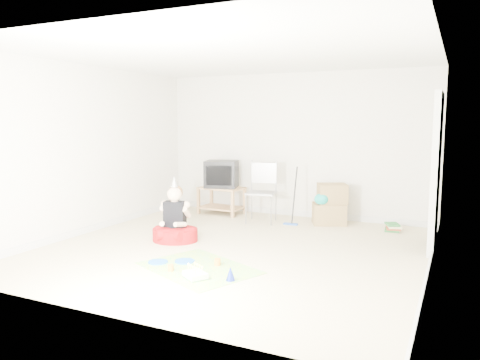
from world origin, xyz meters
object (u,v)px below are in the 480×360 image
at_px(seated_woman, 175,227).
at_px(tv_stand, 222,198).
at_px(cardboard_boxes, 330,205).
at_px(crt_tv, 221,174).
at_px(folding_chair, 261,193).
at_px(birthday_cake, 195,275).

bearing_deg(seated_woman, tv_stand, 98.56).
relative_size(tv_stand, cardboard_boxes, 1.23).
bearing_deg(crt_tv, seated_woman, -97.56).
height_order(tv_stand, cardboard_boxes, cardboard_boxes).
bearing_deg(tv_stand, folding_chair, -20.71).
bearing_deg(seated_woman, cardboard_boxes, 49.59).
height_order(tv_stand, folding_chair, folding_chair).
relative_size(folding_chair, birthday_cake, 3.24).
bearing_deg(crt_tv, folding_chair, -36.83).
bearing_deg(cardboard_boxes, tv_stand, 179.96).
relative_size(crt_tv, folding_chair, 0.55).
distance_m(tv_stand, cardboard_boxes, 2.07).
relative_size(tv_stand, crt_tv, 1.46).
xyz_separation_m(seated_woman, birthday_cake, (1.11, -1.30, -0.17)).
bearing_deg(cardboard_boxes, folding_chair, -161.96).
height_order(crt_tv, folding_chair, folding_chair).
distance_m(tv_stand, birthday_cake, 3.66).
bearing_deg(tv_stand, cardboard_boxes, -0.04).
xyz_separation_m(folding_chair, birthday_cake, (0.46, -3.00, -0.48)).
xyz_separation_m(folding_chair, seated_woman, (-0.65, -1.70, -0.30)).
xyz_separation_m(crt_tv, cardboard_boxes, (2.07, -0.00, -0.42)).
height_order(cardboard_boxes, seated_woman, seated_woman).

